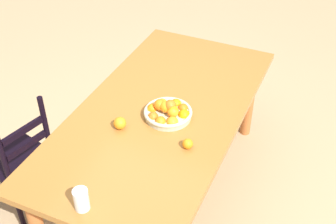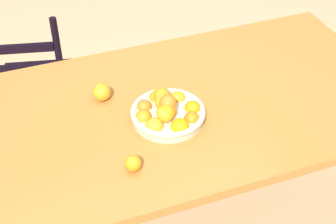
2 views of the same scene
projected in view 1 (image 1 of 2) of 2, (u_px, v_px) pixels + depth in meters
The scene contains 7 objects.
ground_plane at pixel (162, 189), 3.40m from camera, with size 12.00×12.00×0.00m, color tan.
dining_table at pixel (161, 120), 2.99m from camera, with size 2.04×1.03×0.75m.
chair_near_window at pixel (20, 160), 3.04m from camera, with size 0.48×0.48×0.91m.
fruit_bowl at pixel (168, 112), 2.85m from camera, with size 0.31×0.31×0.14m.
orange_loose_0 at pixel (120, 123), 2.77m from camera, with size 0.08×0.08×0.08m, color orange.
orange_loose_1 at pixel (188, 144), 2.63m from camera, with size 0.06×0.06×0.06m, color orange.
drinking_glass at pixel (81, 200), 2.25m from camera, with size 0.08×0.08×0.13m, color silver.
Camera 1 is at (-2.11, -0.99, 2.55)m, focal length 47.81 mm.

